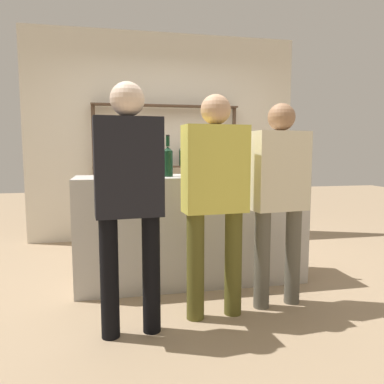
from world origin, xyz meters
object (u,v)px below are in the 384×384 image
counter_bottle_0 (168,160)px  customer_left (129,190)px  counter_bottle_2 (284,160)px  wine_glass (104,163)px  counter_bottle_1 (246,159)px  cork_jar (135,168)px  ice_bucket (193,162)px  customer_right (279,190)px  counter_bottle_3 (215,162)px  customer_center (215,190)px  counter_bottle_4 (144,162)px

counter_bottle_0 → customer_left: bearing=-113.6°
counter_bottle_2 → wine_glass: bearing=179.4°
counter_bottle_1 → customer_left: 1.56m
counter_bottle_0 → cork_jar: size_ratio=2.53×
ice_bucket → customer_right: bearing=-51.8°
counter_bottle_3 → customer_center: (-0.23, -0.85, -0.17)m
counter_bottle_0 → customer_right: customer_right is taller
customer_right → cork_jar: bearing=50.8°
cork_jar → customer_right: 1.27m
counter_bottle_3 → wine_glass: counter_bottle_3 is taller
counter_bottle_4 → customer_right: bearing=-38.8°
wine_glass → customer_center: 1.13m
counter_bottle_0 → counter_bottle_2: bearing=2.1°
counter_bottle_0 → wine_glass: 0.56m
wine_glass → cork_jar: size_ratio=1.12×
cork_jar → customer_center: 0.94m
ice_bucket → cork_jar: (-0.53, -0.03, -0.05)m
counter_bottle_3 → customer_left: bearing=-130.1°
counter_bottle_4 → wine_glass: size_ratio=2.07×
counter_bottle_1 → cork_jar: size_ratio=2.61×
customer_left → counter_bottle_0: bearing=-28.5°
customer_right → counter_bottle_1: bearing=-7.5°
customer_left → counter_bottle_3: bearing=-45.1°
counter_bottle_3 → ice_bucket: bearing=-163.2°
counter_bottle_1 → cork_jar: 1.08m
counter_bottle_2 → cork_jar: 1.43m
counter_bottle_2 → ice_bucket: bearing=178.1°
counter_bottle_1 → cork_jar: bearing=-174.2°
counter_bottle_4 → customer_center: size_ratio=0.21×
counter_bottle_0 → customer_left: (-0.38, -0.87, -0.16)m
counter_bottle_4 → customer_left: (-0.18, -1.04, -0.15)m
cork_jar → customer_left: size_ratio=0.09×
ice_bucket → customer_center: size_ratio=0.15×
cork_jar → customer_center: customer_center is taller
counter_bottle_4 → cork_jar: (-0.09, -0.13, -0.06)m
counter_bottle_0 → customer_right: 1.02m
counter_bottle_2 → wine_glass: (-1.69, 0.02, -0.02)m
customer_right → ice_bucket: bearing=30.7°
customer_center → wine_glass: bearing=41.8°
wine_glass → counter_bottle_3: bearing=4.4°
counter_bottle_1 → counter_bottle_4: (-0.98, 0.02, -0.02)m
counter_bottle_0 → counter_bottle_4: counter_bottle_0 is taller
wine_glass → ice_bucket: size_ratio=0.67×
ice_bucket → customer_left: customer_left is taller
counter_bottle_1 → wine_glass: counter_bottle_1 is taller
customer_center → counter_bottle_3: bearing=-19.2°
counter_bottle_0 → ice_bucket: bearing=16.4°
counter_bottle_1 → customer_left: customer_left is taller
counter_bottle_3 → cork_jar: 0.77m
counter_bottle_4 → customer_left: bearing=-99.8°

